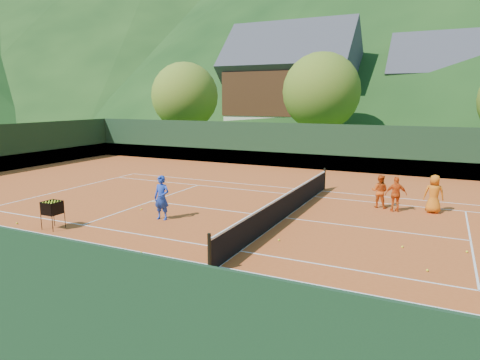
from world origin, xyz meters
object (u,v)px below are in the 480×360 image
at_px(student_b, 396,194).
at_px(coach, 162,198).
at_px(student_a, 380,191).
at_px(tennis_net, 285,205).
at_px(student_c, 434,194).
at_px(ball_hopper, 52,208).
at_px(chalet_left, 291,89).
at_px(chalet_mid, 454,95).

bearing_deg(student_b, coach, 16.44).
bearing_deg(student_a, tennis_net, 52.41).
xyz_separation_m(coach, student_c, (9.37, 5.52, -0.07)).
xyz_separation_m(student_a, ball_hopper, (-10.07, -8.16, 0.04)).
xyz_separation_m(coach, student_a, (7.27, 5.50, -0.14)).
distance_m(student_a, student_c, 2.10).
xyz_separation_m(student_c, chalet_left, (-15.17, 26.70, 4.84)).
height_order(student_b, student_c, student_c).
distance_m(student_a, student_b, 0.81).
relative_size(coach, ball_hopper, 1.71).
bearing_deg(coach, student_c, 26.99).
bearing_deg(chalet_left, tennis_net, -71.57).
bearing_deg(tennis_net, student_a, 46.83).
distance_m(student_a, ball_hopper, 12.96).
height_order(student_c, tennis_net, student_c).
bearing_deg(chalet_left, chalet_mid, 14.04).
bearing_deg(student_b, ball_hopper, 19.64).
bearing_deg(coach, ball_hopper, -139.95).
relative_size(student_b, tennis_net, 0.12).
bearing_deg(student_a, coach, 42.68).
xyz_separation_m(student_a, chalet_left, (-13.07, 26.73, 4.92)).
distance_m(chalet_left, chalet_mid, 16.51).
height_order(student_a, chalet_left, chalet_left).
height_order(student_a, chalet_mid, chalet_mid).
relative_size(student_a, tennis_net, 0.12).
height_order(student_b, tennis_net, student_b).
bearing_deg(chalet_left, student_a, -63.94).
relative_size(student_c, chalet_left, 0.11).
relative_size(student_a, student_c, 0.90).
xyz_separation_m(coach, chalet_mid, (10.20, 36.22, 4.12)).
distance_m(student_c, ball_hopper, 14.66).
relative_size(tennis_net, ball_hopper, 12.07).
bearing_deg(ball_hopper, coach, 43.58).
bearing_deg(ball_hopper, tennis_net, 34.93).
xyz_separation_m(tennis_net, chalet_mid, (6.00, 34.00, 4.47)).
height_order(student_c, chalet_left, chalet_left).
distance_m(coach, student_b, 9.45).
xyz_separation_m(coach, ball_hopper, (-2.79, -2.66, -0.11)).
bearing_deg(student_b, chalet_left, -79.21).
bearing_deg(chalet_mid, tennis_net, -100.01).
bearing_deg(ball_hopper, student_a, 39.03).
bearing_deg(student_a, chalet_mid, -89.87).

